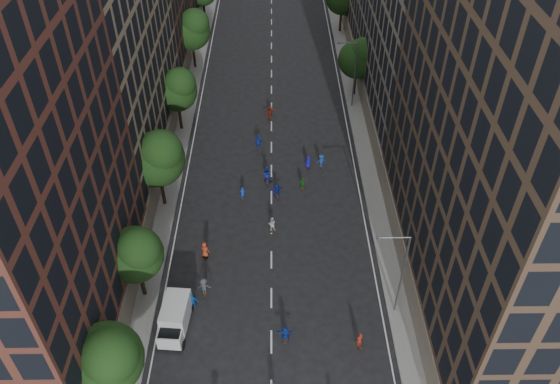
# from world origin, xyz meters

# --- Properties ---
(ground) EXTENTS (240.00, 240.00, 0.00)m
(ground) POSITION_xyz_m (0.00, 40.00, 0.00)
(ground) COLOR black
(ground) RESTS_ON ground
(sidewalk_left) EXTENTS (4.00, 105.00, 0.15)m
(sidewalk_left) POSITION_xyz_m (-12.00, 47.50, 0.07)
(sidewalk_left) COLOR slate
(sidewalk_left) RESTS_ON ground
(sidewalk_right) EXTENTS (4.00, 105.00, 0.15)m
(sidewalk_right) POSITION_xyz_m (12.00, 47.50, 0.07)
(sidewalk_right) COLOR slate
(sidewalk_right) RESTS_ON ground
(bldg_left_b) EXTENTS (14.00, 26.00, 34.00)m
(bldg_left_b) POSITION_xyz_m (-19.00, 35.00, 17.00)
(bldg_left_b) COLOR #7F6D53
(bldg_left_b) RESTS_ON ground
(bldg_right_a) EXTENTS (14.00, 30.00, 36.00)m
(bldg_right_a) POSITION_xyz_m (19.00, 15.00, 18.00)
(bldg_right_a) COLOR #463426
(bldg_right_a) RESTS_ON ground
(tree_left_0) EXTENTS (5.20, 5.20, 8.83)m
(tree_left_0) POSITION_xyz_m (-11.01, 3.85, 5.96)
(tree_left_0) COLOR black
(tree_left_0) RESTS_ON ground
(tree_left_1) EXTENTS (4.80, 4.80, 8.21)m
(tree_left_1) POSITION_xyz_m (-11.02, 13.86, 5.55)
(tree_left_1) COLOR black
(tree_left_1) RESTS_ON ground
(tree_left_2) EXTENTS (5.60, 5.60, 9.45)m
(tree_left_2) POSITION_xyz_m (-10.99, 25.83, 6.36)
(tree_left_2) COLOR black
(tree_left_2) RESTS_ON ground
(tree_left_3) EXTENTS (5.00, 5.00, 8.58)m
(tree_left_3) POSITION_xyz_m (-11.02, 39.85, 5.82)
(tree_left_3) COLOR black
(tree_left_3) RESTS_ON ground
(tree_left_4) EXTENTS (5.40, 5.40, 9.08)m
(tree_left_4) POSITION_xyz_m (-11.00, 55.84, 6.10)
(tree_left_4) COLOR black
(tree_left_4) RESTS_ON ground
(tree_right_a) EXTENTS (5.00, 5.00, 8.39)m
(tree_right_a) POSITION_xyz_m (11.38, 47.85, 5.63)
(tree_right_a) COLOR black
(tree_right_a) RESTS_ON ground
(streetlamp_near) EXTENTS (2.64, 0.22, 9.06)m
(streetlamp_near) POSITION_xyz_m (10.37, 12.00, 5.17)
(streetlamp_near) COLOR #595B60
(streetlamp_near) RESTS_ON ground
(streetlamp_far) EXTENTS (2.64, 0.22, 9.06)m
(streetlamp_far) POSITION_xyz_m (10.37, 45.00, 5.17)
(streetlamp_far) COLOR #595B60
(streetlamp_far) RESTS_ON ground
(cargo_van) EXTENTS (2.55, 4.78, 2.46)m
(cargo_van) POSITION_xyz_m (-7.94, 10.51, 1.29)
(cargo_van) COLOR silver
(cargo_van) RESTS_ON ground
(skater_4) EXTENTS (1.17, 0.63, 1.90)m
(skater_4) POSITION_xyz_m (-6.71, 12.43, 0.95)
(skater_4) COLOR #1552AC
(skater_4) RESTS_ON ground
(skater_5) EXTENTS (1.50, 0.51, 1.60)m
(skater_5) POSITION_xyz_m (1.16, 9.18, 0.80)
(skater_5) COLOR #1433A5
(skater_5) RESTS_ON ground
(skater_6) EXTENTS (1.01, 0.86, 1.76)m
(skater_6) POSITION_xyz_m (-6.24, 18.48, 0.88)
(skater_6) COLOR #AD3B1C
(skater_6) RESTS_ON ground
(skater_7) EXTENTS (0.67, 0.57, 1.56)m
(skater_7) POSITION_xyz_m (7.13, 8.56, 0.78)
(skater_7) COLOR maroon
(skater_7) RESTS_ON ground
(skater_8) EXTENTS (0.82, 0.66, 1.61)m
(skater_8) POSITION_xyz_m (0.07, 21.99, 0.81)
(skater_8) COLOR beige
(skater_8) RESTS_ON ground
(skater_9) EXTENTS (1.24, 0.76, 1.85)m
(skater_9) POSITION_xyz_m (-5.89, 14.05, 0.93)
(skater_9) COLOR #393A3E
(skater_9) RESTS_ON ground
(skater_10) EXTENTS (1.01, 0.68, 1.59)m
(skater_10) POSITION_xyz_m (3.39, 28.17, 0.79)
(skater_10) COLOR #217021
(skater_10) RESTS_ON ground
(skater_11) EXTENTS (1.53, 0.94, 1.58)m
(skater_11) POSITION_xyz_m (0.60, 27.11, 0.79)
(skater_11) COLOR #1422A5
(skater_11) RESTS_ON ground
(skater_12) EXTENTS (0.85, 0.70, 1.49)m
(skater_12) POSITION_xyz_m (4.15, 32.07, 0.75)
(skater_12) COLOR #1514A2
(skater_12) RESTS_ON ground
(skater_13) EXTENTS (0.65, 0.53, 1.55)m
(skater_13) POSITION_xyz_m (-3.04, 26.67, 0.78)
(skater_13) COLOR #163CB6
(skater_13) RESTS_ON ground
(skater_14) EXTENTS (1.01, 0.83, 1.93)m
(skater_14) POSITION_xyz_m (-0.53, 29.59, 0.97)
(skater_14) COLOR #1423A6
(skater_14) RESTS_ON ground
(skater_15) EXTENTS (1.14, 0.85, 1.57)m
(skater_15) POSITION_xyz_m (5.65, 32.19, 0.79)
(skater_15) COLOR #143FA5
(skater_15) RESTS_ON ground
(skater_16) EXTENTS (1.22, 0.73, 1.94)m
(skater_16) POSITION_xyz_m (-1.50, 35.58, 0.97)
(skater_16) COLOR #1431A4
(skater_16) RESTS_ON ground
(skater_17) EXTENTS (1.69, 1.09, 1.74)m
(skater_17) POSITION_xyz_m (-0.17, 42.19, 0.87)
(skater_17) COLOR maroon
(skater_17) RESTS_ON ground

